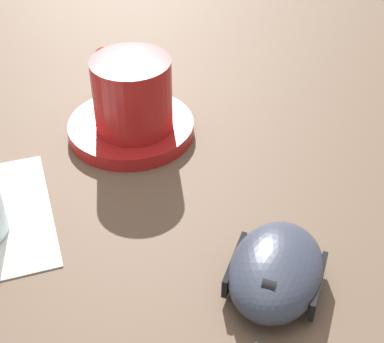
# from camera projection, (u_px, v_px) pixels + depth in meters

# --- Properties ---
(ground_plane) EXTENTS (3.00, 3.00, 0.00)m
(ground_plane) POSITION_uv_depth(u_px,v_px,m) (92.00, 208.00, 0.50)
(ground_plane) COLOR brown
(saucer) EXTENTS (0.12, 0.12, 0.01)m
(saucer) POSITION_uv_depth(u_px,v_px,m) (131.00, 128.00, 0.58)
(saucer) COLOR maroon
(saucer) RESTS_ON ground
(coffee_cup) EXTENTS (0.09, 0.09, 0.07)m
(coffee_cup) POSITION_uv_depth(u_px,v_px,m) (131.00, 93.00, 0.55)
(coffee_cup) COLOR maroon
(coffee_cup) RESTS_ON saucer
(computer_mouse) EXTENTS (0.11, 0.09, 0.04)m
(computer_mouse) POSITION_uv_depth(u_px,v_px,m) (276.00, 270.00, 0.42)
(computer_mouse) COLOR #2D3342
(computer_mouse) RESTS_ON ground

